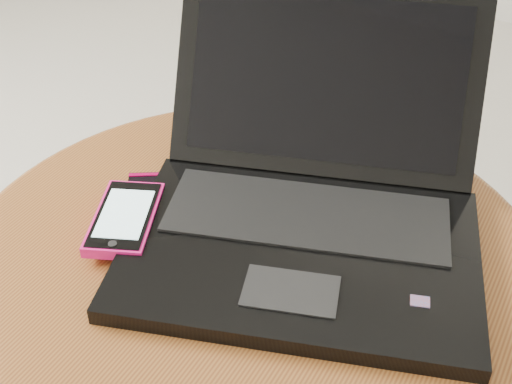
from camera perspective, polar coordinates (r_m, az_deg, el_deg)
The scene contains 4 objects.
table at distance 0.83m, azimuth -0.60°, elevation -10.88°, with size 0.66×0.66×0.53m.
laptop at distance 0.76m, azimuth 4.33°, elevation -0.54°, with size 0.47×0.48×0.22m.
phone_black at distance 0.82m, azimuth -8.77°, elevation -0.84°, with size 0.11×0.12×0.01m.
phone_pink at distance 0.79m, azimuth -10.74°, elevation -2.13°, with size 0.11×0.14×0.01m.
Camera 1 is at (0.20, -0.51, 1.03)m, focal length 48.53 mm.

